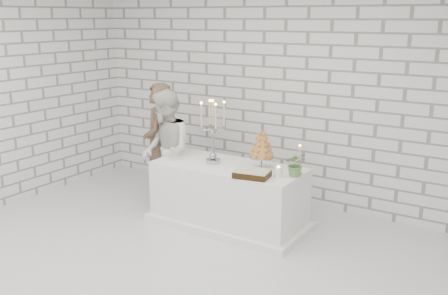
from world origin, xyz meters
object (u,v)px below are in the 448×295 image
bride (166,151)px  candelabra (213,132)px  groom (158,143)px  croquembouche (262,149)px  cake_table (229,195)px

bride → candelabra: bride is taller
groom → croquembouche: bearing=52.0°
groom → bride: size_ratio=1.02×
candelabra → croquembouche: bearing=10.0°
bride → candelabra: 0.82m
cake_table → candelabra: 0.79m
bride → candelabra: (0.74, -0.02, 0.35)m
cake_table → groom: groom is taller
bride → candelabra: size_ratio=2.04×
cake_table → croquembouche: 0.73m
groom → bride: bearing=21.7°
groom → croquembouche: groom is taller
groom → cake_table: bearing=46.8°
groom → candelabra: (1.05, -0.24, 0.33)m
bride → candelabra: bearing=42.0°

